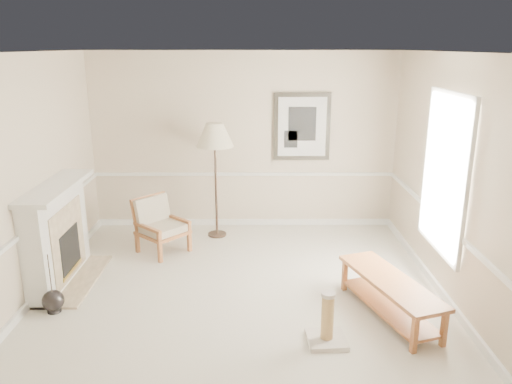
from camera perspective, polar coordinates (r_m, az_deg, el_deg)
ground at (r=6.13m, az=-1.85°, el=-12.57°), size 5.50×5.50×0.00m
room at (r=5.55m, az=-0.57°, el=4.94°), size 5.04×5.54×2.92m
fireplace at (r=6.88m, az=-21.73°, el=-4.60°), size 0.64×1.64×1.31m
floor_vase at (r=6.34m, az=-22.16°, el=-11.49°), size 0.25×0.25×0.73m
armchair at (r=7.56m, az=-11.08°, el=-3.43°), size 0.90×0.90×0.82m
floor_lamp at (r=7.74m, az=-4.72°, el=6.15°), size 0.75×0.75×1.83m
bench at (r=5.94m, az=15.05°, el=-10.92°), size 0.95×1.63×0.45m
scratching_post at (r=5.39m, az=8.12°, el=-14.98°), size 0.43×0.43×0.57m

